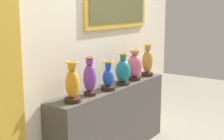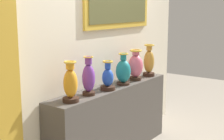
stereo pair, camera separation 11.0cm
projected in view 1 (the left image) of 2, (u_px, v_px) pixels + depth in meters
display_shelf at (112, 121)px, 3.77m from camera, size 1.83×0.32×0.80m
back_wall at (97, 36)px, 3.72m from camera, size 3.34×0.14×2.66m
vase_amber at (72, 84)px, 3.05m from camera, size 0.15×0.15×0.38m
vase_violet at (90, 78)px, 3.29m from camera, size 0.13×0.13×0.39m
vase_sapphire at (108, 78)px, 3.51m from camera, size 0.16×0.16×0.31m
vase_teal at (123, 71)px, 3.75m from camera, size 0.17×0.17×0.36m
vase_rose at (135, 66)px, 3.98m from camera, size 0.18×0.18×0.37m
vase_ochre at (147, 62)px, 4.22m from camera, size 0.15×0.15×0.40m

